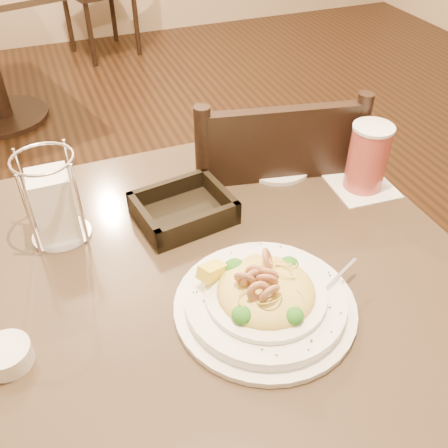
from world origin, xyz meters
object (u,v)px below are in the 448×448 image
object	(u,v)px
pasta_bowl	(265,297)
dining_chair_near	(262,221)
side_plate	(277,165)
main_table	(227,338)
drink_glass	(367,158)
bread_basket	(184,211)
butter_ramekin	(7,355)
napkin_caddy	(54,204)

from	to	relation	value
pasta_bowl	dining_chair_near	bearing A→B (deg)	64.54
pasta_bowl	side_plate	bearing A→B (deg)	61.30
main_table	drink_glass	xyz separation A→B (m)	(0.38, 0.12, 0.31)
dining_chair_near	side_plate	world-z (taller)	dining_chair_near
drink_glass	bread_basket	xyz separation A→B (m)	(-0.41, 0.04, -0.06)
dining_chair_near	butter_ramekin	size ratio (longest dim) A/B	12.10
napkin_caddy	butter_ramekin	distance (m)	0.31
pasta_bowl	drink_glass	xyz separation A→B (m)	(0.36, 0.25, 0.05)
bread_basket	side_plate	xyz separation A→B (m)	(0.27, 0.11, -0.01)
side_plate	main_table	bearing A→B (deg)	-131.20
drink_glass	bread_basket	size ratio (longest dim) A/B	0.73
dining_chair_near	butter_ramekin	bearing A→B (deg)	45.20
napkin_caddy	pasta_bowl	bearing A→B (deg)	-47.14
main_table	butter_ramekin	size ratio (longest dim) A/B	11.71
dining_chair_near	drink_glass	size ratio (longest dim) A/B	5.99
bread_basket	side_plate	bearing A→B (deg)	21.42
pasta_bowl	bread_basket	world-z (taller)	pasta_bowl
drink_glass	side_plate	size ratio (longest dim) A/B	0.95
main_table	drink_glass	size ratio (longest dim) A/B	5.80
pasta_bowl	napkin_caddy	bearing A→B (deg)	132.86
drink_glass	napkin_caddy	distance (m)	0.67
napkin_caddy	side_plate	size ratio (longest dim) A/B	1.15
drink_glass	side_plate	bearing A→B (deg)	135.29
main_table	dining_chair_near	distance (m)	0.43
main_table	napkin_caddy	size ratio (longest dim) A/B	4.81
main_table	drink_glass	distance (m)	0.50
drink_glass	napkin_caddy	bearing A→B (deg)	173.63
bread_basket	dining_chair_near	bearing A→B (deg)	34.19
drink_glass	side_plate	world-z (taller)	drink_glass
bread_basket	drink_glass	bearing A→B (deg)	-5.30
dining_chair_near	pasta_bowl	xyz separation A→B (m)	(-0.23, -0.48, 0.27)
pasta_bowl	butter_ramekin	size ratio (longest dim) A/B	4.48
drink_glass	napkin_caddy	xyz separation A→B (m)	(-0.66, 0.07, 0.00)
main_table	butter_ramekin	bearing A→B (deg)	-168.13
main_table	butter_ramekin	xyz separation A→B (m)	(-0.40, -0.08, 0.25)
butter_ramekin	main_table	bearing A→B (deg)	11.87
side_plate	dining_chair_near	bearing A→B (deg)	81.56
napkin_caddy	drink_glass	bearing A→B (deg)	-6.37
bread_basket	butter_ramekin	xyz separation A→B (m)	(-0.36, -0.24, -0.00)
main_table	drink_glass	bearing A→B (deg)	17.83
drink_glass	butter_ramekin	size ratio (longest dim) A/B	2.02
bread_basket	napkin_caddy	world-z (taller)	napkin_caddy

